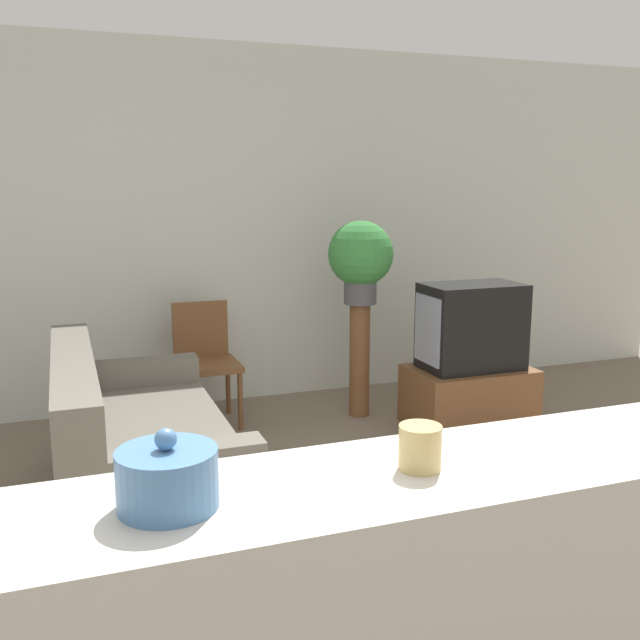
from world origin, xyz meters
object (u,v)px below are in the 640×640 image
Objects in this scene: potted_plant at (361,257)px; decorative_bowl at (167,478)px; wooden_chair at (204,356)px; couch at (136,455)px; television at (471,326)px.

decorative_bowl is (-1.83, -3.26, -0.06)m from potted_plant.
decorative_bowl is (-0.74, -3.51, 0.63)m from wooden_chair.
potted_plant reaches higher than wooden_chair.
television is at bearing 13.69° from couch.
potted_plant is at bearing 143.66° from television.
wooden_chair is at bearing 78.14° from decorative_bowl.
television is 3.75m from decorative_bowl.
wooden_chair is at bearing 157.57° from television.
decorative_bowl is (-0.13, -2.23, 0.81)m from couch.
decorative_bowl reaches higher than wooden_chair.
potted_plant reaches higher than decorative_bowl.
couch is 1.43m from wooden_chair.
decorative_bowl is at bearing -93.21° from couch.
couch is 8.35× the size of decorative_bowl.
potted_plant is at bearing -12.68° from wooden_chair.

